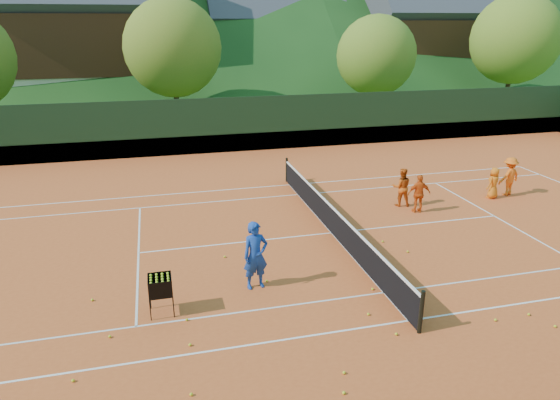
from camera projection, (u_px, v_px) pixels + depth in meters
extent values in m
plane|color=#2E5219|center=(332.00, 233.00, 17.08)|extent=(400.00, 400.00, 0.00)
cube|color=#C74F20|center=(332.00, 233.00, 17.07)|extent=(40.00, 24.00, 0.02)
imported|color=#173D9B|center=(256.00, 255.00, 13.30)|extent=(0.75, 0.55, 1.89)
imported|color=#D05112|center=(402.00, 187.00, 19.37)|extent=(0.86, 0.75, 1.51)
imported|color=#E85814|center=(419.00, 194.00, 18.69)|extent=(0.91, 0.48, 1.48)
imported|color=orange|center=(494.00, 183.00, 20.23)|extent=(0.74, 0.62, 1.28)
imported|color=orange|center=(509.00, 176.00, 20.56)|extent=(1.14, 0.82, 1.60)
sphere|color=#C4D623|center=(225.00, 257.00, 15.26)|extent=(0.07, 0.07, 0.07)
sphere|color=#C4D623|center=(159.00, 295.00, 13.12)|extent=(0.07, 0.07, 0.07)
sphere|color=#C4D623|center=(267.00, 281.00, 13.85)|extent=(0.07, 0.07, 0.07)
sphere|color=#C4D623|center=(191.00, 394.00, 9.64)|extent=(0.07, 0.07, 0.07)
sphere|color=#C4D623|center=(383.00, 241.00, 16.33)|extent=(0.07, 0.07, 0.07)
sphere|color=#C4D623|center=(368.00, 314.00, 12.28)|extent=(0.07, 0.07, 0.07)
sphere|color=#C4D623|center=(73.00, 381.00, 10.01)|extent=(0.07, 0.07, 0.07)
sphere|color=#C4D623|center=(344.00, 393.00, 9.68)|extent=(0.07, 0.07, 0.07)
sphere|color=#C4D623|center=(495.00, 320.00, 12.04)|extent=(0.07, 0.07, 0.07)
sphere|color=#C4D623|center=(187.00, 320.00, 12.05)|extent=(0.07, 0.07, 0.07)
sphere|color=#C4D623|center=(396.00, 334.00, 11.50)|extent=(0.07, 0.07, 0.07)
sphere|color=#C4D623|center=(190.00, 345.00, 11.12)|extent=(0.07, 0.07, 0.07)
sphere|color=#C4D623|center=(344.00, 373.00, 10.24)|extent=(0.07, 0.07, 0.07)
sphere|color=#C4D623|center=(408.00, 252.00, 15.61)|extent=(0.07, 0.07, 0.07)
sphere|color=#C4D623|center=(555.00, 326.00, 11.79)|extent=(0.07, 0.07, 0.07)
sphere|color=#C4D623|center=(110.00, 336.00, 11.41)|extent=(0.07, 0.07, 0.07)
sphere|color=#C4D623|center=(414.00, 304.00, 12.71)|extent=(0.07, 0.07, 0.07)
sphere|color=#C4D623|center=(529.00, 314.00, 12.27)|extent=(0.07, 0.07, 0.07)
sphere|color=#C4D623|center=(373.00, 289.00, 13.43)|extent=(0.07, 0.07, 0.07)
sphere|color=#C4D623|center=(92.00, 300.00, 12.91)|extent=(0.07, 0.07, 0.07)
cube|color=white|center=(409.00, 321.00, 12.07)|extent=(23.77, 0.06, 0.00)
cube|color=white|center=(290.00, 185.00, 22.07)|extent=(23.77, 0.06, 0.00)
cube|color=silver|center=(384.00, 293.00, 13.32)|extent=(23.77, 0.06, 0.00)
cube|color=silver|center=(298.00, 195.00, 20.82)|extent=(23.77, 0.06, 0.00)
cube|color=white|center=(139.00, 253.00, 15.59)|extent=(0.06, 8.23, 0.00)
cube|color=white|center=(494.00, 216.00, 18.55)|extent=(0.06, 8.23, 0.00)
cube|color=white|center=(332.00, 233.00, 17.07)|extent=(12.80, 0.06, 0.00)
cube|color=white|center=(332.00, 233.00, 17.07)|extent=(0.06, 10.97, 0.00)
cube|color=black|center=(332.00, 221.00, 16.92)|extent=(0.03, 11.97, 0.90)
cube|color=white|center=(333.00, 208.00, 16.76)|extent=(0.05, 11.97, 0.06)
cylinder|color=black|center=(421.00, 312.00, 11.42)|extent=(0.10, 0.10, 1.10)
cylinder|color=black|center=(287.00, 170.00, 22.34)|extent=(0.10, 0.10, 1.10)
cube|color=black|center=(259.00, 124.00, 27.51)|extent=(40.00, 0.05, 3.00)
cube|color=#1A5C25|center=(259.00, 141.00, 27.85)|extent=(40.40, 0.05, 1.00)
cylinder|color=black|center=(150.00, 310.00, 11.99)|extent=(0.02, 0.02, 0.55)
cylinder|color=black|center=(174.00, 307.00, 12.12)|extent=(0.02, 0.02, 0.55)
cylinder|color=black|center=(150.00, 299.00, 12.50)|extent=(0.02, 0.02, 0.55)
cylinder|color=black|center=(173.00, 296.00, 12.62)|extent=(0.02, 0.02, 0.55)
cube|color=black|center=(161.00, 293.00, 12.22)|extent=(0.55, 0.55, 0.02)
cube|color=black|center=(160.00, 291.00, 11.89)|extent=(0.55, 0.02, 0.45)
cube|color=black|center=(160.00, 280.00, 12.39)|extent=(0.55, 0.02, 0.45)
cube|color=black|center=(148.00, 287.00, 12.08)|extent=(0.02, 0.55, 0.45)
cube|color=black|center=(172.00, 284.00, 12.20)|extent=(0.02, 0.55, 0.45)
sphere|color=#CCE526|center=(151.00, 283.00, 11.84)|extent=(0.07, 0.07, 0.07)
sphere|color=#CCE526|center=(151.00, 281.00, 11.97)|extent=(0.07, 0.07, 0.07)
sphere|color=#CCE526|center=(151.00, 278.00, 12.09)|extent=(0.07, 0.07, 0.07)
sphere|color=#CCE526|center=(151.00, 275.00, 12.21)|extent=(0.07, 0.07, 0.07)
sphere|color=#CCE526|center=(157.00, 283.00, 11.87)|extent=(0.07, 0.07, 0.07)
sphere|color=#CCE526|center=(157.00, 280.00, 12.00)|extent=(0.07, 0.07, 0.07)
sphere|color=#CCE526|center=(156.00, 277.00, 12.12)|extent=(0.07, 0.07, 0.07)
sphere|color=#CCE526|center=(156.00, 275.00, 12.25)|extent=(0.07, 0.07, 0.07)
sphere|color=#CCE526|center=(163.00, 282.00, 11.90)|extent=(0.07, 0.07, 0.07)
sphere|color=#CCE526|center=(162.00, 279.00, 12.03)|extent=(0.07, 0.07, 0.07)
sphere|color=#CCE526|center=(162.00, 277.00, 12.15)|extent=(0.07, 0.07, 0.07)
sphere|color=#CCE526|center=(162.00, 274.00, 12.28)|extent=(0.07, 0.07, 0.07)
sphere|color=#CCE526|center=(168.00, 281.00, 11.94)|extent=(0.07, 0.07, 0.07)
sphere|color=#CCE526|center=(168.00, 279.00, 12.06)|extent=(0.07, 0.07, 0.07)
sphere|color=#CCE526|center=(168.00, 276.00, 12.18)|extent=(0.07, 0.07, 0.07)
sphere|color=#CCE526|center=(168.00, 273.00, 12.31)|extent=(0.07, 0.07, 0.07)
cube|color=beige|center=(97.00, 90.00, 41.64)|extent=(12.00, 9.00, 2.88)
cube|color=#371B0F|center=(92.00, 44.00, 40.40)|extent=(12.24, 9.18, 4.48)
cube|color=#3D3D44|center=(87.00, 6.00, 39.44)|extent=(13.80, 9.93, 9.93)
cube|color=beige|center=(272.00, 81.00, 49.05)|extent=(11.00, 8.00, 2.52)
cube|color=#371F0F|center=(272.00, 47.00, 47.96)|extent=(11.22, 8.16, 3.92)
cube|color=#3F3F46|center=(272.00, 19.00, 47.09)|extent=(12.65, 8.82, 8.82)
cube|color=beige|center=(421.00, 81.00, 48.60)|extent=(10.00, 8.00, 2.70)
cube|color=#3A1F10|center=(425.00, 44.00, 47.44)|extent=(10.20, 8.16, 4.20)
cube|color=#404048|center=(428.00, 14.00, 46.52)|extent=(11.50, 8.82, 8.82)
cylinder|color=#41271A|center=(177.00, 105.00, 33.91)|extent=(0.36, 0.36, 2.88)
sphere|color=#51751F|center=(173.00, 48.00, 32.63)|extent=(6.40, 6.40, 6.40)
cylinder|color=#3E2618|center=(373.00, 103.00, 36.29)|extent=(0.36, 0.36, 2.52)
sphere|color=#4A7820|center=(376.00, 56.00, 35.18)|extent=(5.60, 5.60, 5.60)
cylinder|color=#3F2719|center=(507.00, 92.00, 39.88)|extent=(0.36, 0.36, 3.06)
sphere|color=#4C7A20|center=(515.00, 39.00, 38.53)|extent=(6.80, 6.80, 6.80)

